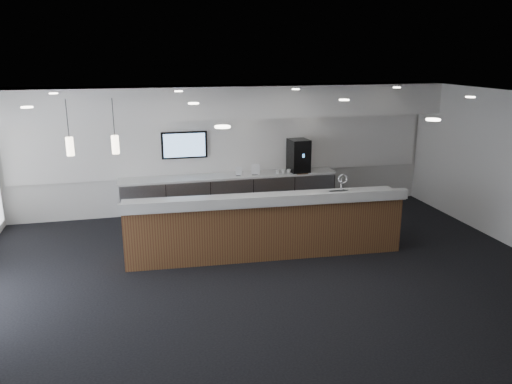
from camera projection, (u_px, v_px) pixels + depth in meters
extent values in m
plane|color=black|center=(270.00, 278.00, 8.47)|extent=(10.00, 10.00, 0.00)
cube|color=black|center=(272.00, 100.00, 7.66)|extent=(10.00, 8.00, 0.02)
cube|color=silver|center=(227.00, 149.00, 11.81)|extent=(10.00, 0.02, 3.00)
cube|color=white|center=(229.00, 101.00, 11.07)|extent=(10.00, 0.90, 0.70)
cube|color=white|center=(227.00, 145.00, 11.75)|extent=(9.80, 0.06, 1.40)
cube|color=gray|center=(230.00, 195.00, 11.75)|extent=(5.00, 0.60, 0.90)
cube|color=silver|center=(230.00, 176.00, 11.62)|extent=(5.06, 0.66, 0.05)
cylinder|color=silver|center=(143.00, 203.00, 10.99)|extent=(0.60, 0.02, 0.02)
cylinder|color=silver|center=(189.00, 200.00, 11.21)|extent=(0.60, 0.02, 0.02)
cylinder|color=silver|center=(233.00, 197.00, 11.44)|extent=(0.60, 0.02, 0.02)
cylinder|color=silver|center=(274.00, 194.00, 11.67)|extent=(0.60, 0.02, 0.02)
cylinder|color=silver|center=(315.00, 192.00, 11.89)|extent=(0.60, 0.02, 0.02)
cube|color=black|center=(184.00, 145.00, 11.46)|extent=(1.05, 0.07, 0.62)
cube|color=#357FD6|center=(184.00, 145.00, 11.42)|extent=(0.95, 0.01, 0.54)
cylinder|color=#FFE9C6|center=(115.00, 145.00, 8.07)|extent=(0.12, 0.12, 0.30)
cylinder|color=#FFE9C6|center=(70.00, 147.00, 7.91)|extent=(0.12, 0.12, 0.30)
cube|color=#532D1B|center=(265.00, 228.00, 9.36)|extent=(5.16, 0.97, 1.05)
cube|color=silver|center=(265.00, 199.00, 9.21)|extent=(5.24, 1.05, 0.06)
cube|color=silver|center=(270.00, 201.00, 8.81)|extent=(5.21, 0.38, 0.18)
cylinder|color=silver|center=(341.00, 185.00, 9.53)|extent=(0.04, 0.04, 0.28)
torus|color=silver|center=(343.00, 179.00, 9.43)|extent=(0.19, 0.04, 0.19)
cube|color=black|center=(299.00, 155.00, 11.87)|extent=(0.48, 0.53, 0.77)
cube|color=silver|center=(302.00, 173.00, 11.72)|extent=(0.28, 0.12, 0.02)
cube|color=white|center=(239.00, 171.00, 11.52)|extent=(0.15, 0.06, 0.21)
cube|color=white|center=(256.00, 169.00, 11.58)|extent=(0.19, 0.06, 0.26)
imported|color=white|center=(295.00, 171.00, 11.84)|extent=(0.09, 0.09, 0.08)
imported|color=white|center=(289.00, 171.00, 11.80)|extent=(0.13, 0.13, 0.08)
imported|color=white|center=(283.00, 171.00, 11.77)|extent=(0.11, 0.11, 0.08)
imported|color=white|center=(278.00, 172.00, 11.74)|extent=(0.12, 0.12, 0.08)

